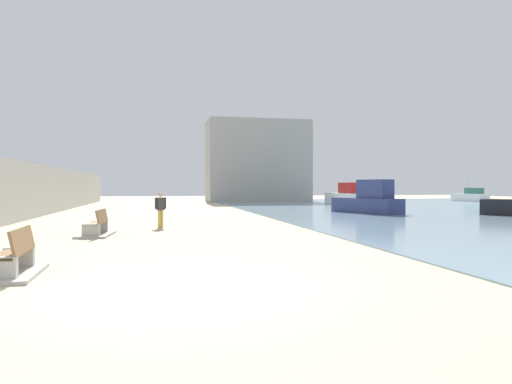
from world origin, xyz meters
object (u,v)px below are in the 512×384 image
boat_distant (368,201)px  boat_far_right (346,197)px  bench_near (12,265)px  bench_far (96,230)px  boat_far_left (470,196)px  person_walking (161,207)px

boat_distant → boat_far_right: 12.03m
bench_near → boat_far_right: bearing=56.3°
bench_far → boat_far_left: 48.88m
boat_far_right → boat_far_left: bearing=23.3°
bench_far → boat_distant: bearing=33.7°
bench_far → person_walking: 3.78m
bench_far → person_walking: (2.33, 2.89, 0.67)m
person_walking → boat_distant: size_ratio=0.28×
person_walking → boat_far_right: 25.55m
bench_near → boat_distant: bearing=47.7°
bench_near → boat_distant: 24.56m
person_walking → boat_far_left: bearing=37.4°
boat_far_left → boat_far_right: bearing=-156.7°
bench_far → boat_far_right: size_ratio=0.35×
boat_distant → boat_far_right: boat_distant is taller
boat_far_left → person_walking: bearing=-142.6°
boat_distant → bench_far: bearing=-146.3°
person_walking → boat_distant: bearing=29.5°
bench_far → boat_far_left: size_ratio=0.29×
bench_far → boat_far_right: boat_far_right is taller
boat_distant → bench_near: bearing=-132.3°
boat_far_left → boat_distant: bearing=-138.6°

